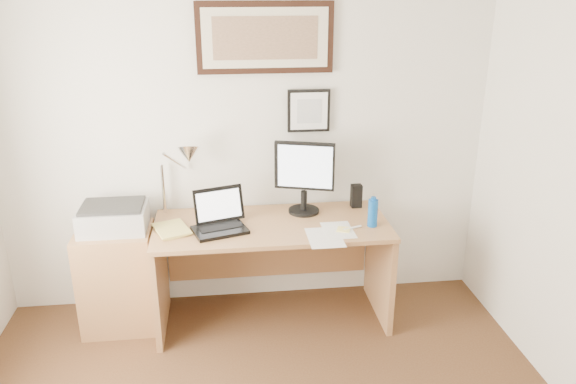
{
  "coord_description": "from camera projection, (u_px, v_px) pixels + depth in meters",
  "views": [
    {
      "loc": [
        -0.16,
        -1.87,
        2.3
      ],
      "look_at": [
        0.24,
        1.43,
        1.05
      ],
      "focal_mm": 35.0,
      "sensor_mm": 36.0,
      "label": 1
    }
  ],
  "objects": [
    {
      "name": "lcd_monitor",
      "position": [
        304.0,
        174.0,
        3.92
      ],
      "size": [
        0.41,
        0.22,
        0.52
      ],
      "color": "black",
      "rests_on": "desk"
    },
    {
      "name": "water_bottle",
      "position": [
        373.0,
        213.0,
        3.76
      ],
      "size": [
        0.07,
        0.07,
        0.19
      ],
      "primitive_type": "cylinder",
      "color": "#0D50AE",
      "rests_on": "desk"
    },
    {
      "name": "picture_large",
      "position": [
        265.0,
        38.0,
        3.73
      ],
      "size": [
        0.92,
        0.04,
        0.47
      ],
      "color": "black",
      "rests_on": "wall_back"
    },
    {
      "name": "laptop",
      "position": [
        220.0,
        221.0,
        3.73
      ],
      "size": [
        0.4,
        0.39,
        0.26
      ],
      "color": "black",
      "rests_on": "desk"
    },
    {
      "name": "bottle_cap",
      "position": [
        374.0,
        198.0,
        3.73
      ],
      "size": [
        0.03,
        0.03,
        0.02
      ],
      "primitive_type": "cylinder",
      "color": "#0D50AE",
      "rests_on": "water_bottle"
    },
    {
      "name": "wall_back",
      "position": [
        245.0,
        139.0,
        3.98
      ],
      "size": [
        3.5,
        0.02,
        2.5
      ],
      "primitive_type": "cube",
      "color": "white",
      "rests_on": "ground"
    },
    {
      "name": "picture_small",
      "position": [
        309.0,
        111.0,
        3.94
      ],
      "size": [
        0.3,
        0.03,
        0.3
      ],
      "color": "black",
      "rests_on": "wall_back"
    },
    {
      "name": "marker_pen",
      "position": [
        352.0,
        228.0,
        3.74
      ],
      "size": [
        0.14,
        0.06,
        0.02
      ],
      "primitive_type": "cylinder",
      "rotation": [
        0.0,
        1.57,
        0.35
      ],
      "color": "white",
      "rests_on": "desk"
    },
    {
      "name": "paper_sheet_b",
      "position": [
        338.0,
        230.0,
        3.72
      ],
      "size": [
        0.2,
        0.28,
        0.0
      ],
      "primitive_type": "cube",
      "rotation": [
        0.0,
        0.0,
        0.02
      ],
      "color": "white",
      "rests_on": "desk"
    },
    {
      "name": "speaker",
      "position": [
        356.0,
        196.0,
        4.09
      ],
      "size": [
        0.08,
        0.07,
        0.17
      ],
      "primitive_type": "cube",
      "rotation": [
        0.0,
        0.0,
        0.03
      ],
      "color": "black",
      "rests_on": "desk"
    },
    {
      "name": "sticky_pad",
      "position": [
        344.0,
        229.0,
        3.72
      ],
      "size": [
        0.11,
        0.11,
        0.01
      ],
      "primitive_type": "cube",
      "rotation": [
        0.0,
        0.0,
        -0.33
      ],
      "color": "#FFED78",
      "rests_on": "desk"
    },
    {
      "name": "side_cabinet",
      "position": [
        118.0,
        279.0,
        3.89
      ],
      "size": [
        0.5,
        0.4,
        0.73
      ],
      "primitive_type": "cube",
      "color": "#9D6C42",
      "rests_on": "floor"
    },
    {
      "name": "desk_lamp",
      "position": [
        186.0,
        158.0,
        3.78
      ],
      "size": [
        0.29,
        0.27,
        0.53
      ],
      "color": "silver",
      "rests_on": "desk"
    },
    {
      "name": "printer",
      "position": [
        114.0,
        217.0,
        3.76
      ],
      "size": [
        0.44,
        0.34,
        0.18
      ],
      "color": "#A8A8AA",
      "rests_on": "side_cabinet"
    },
    {
      "name": "paper_sheet_a",
      "position": [
        325.0,
        237.0,
        3.62
      ],
      "size": [
        0.22,
        0.32,
        0.0
      ],
      "primitive_type": "cube",
      "rotation": [
        0.0,
        0.0,
        0.0
      ],
      "color": "white",
      "rests_on": "desk"
    },
    {
      "name": "desk",
      "position": [
        271.0,
        249.0,
        3.99
      ],
      "size": [
        1.6,
        0.7,
        0.75
      ],
      "color": "#9D6C42",
      "rests_on": "floor"
    },
    {
      "name": "book",
      "position": [
        157.0,
        232.0,
        3.67
      ],
      "size": [
        0.29,
        0.33,
        0.02
      ],
      "primitive_type": "imported",
      "rotation": [
        0.0,
        0.0,
        0.36
      ],
      "color": "#D6C664",
      "rests_on": "desk"
    }
  ]
}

